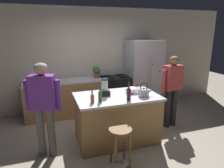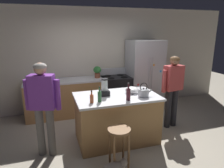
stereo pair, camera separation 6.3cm
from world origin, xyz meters
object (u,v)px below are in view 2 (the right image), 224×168
(stove_range, at_px, (116,93))
(bar_stool, at_px, (119,137))
(bottle_wine, at_px, (128,94))
(bottle_cooking_sauce, at_px, (92,98))
(potted_plant, at_px, (97,71))
(bottle_olive_oil, at_px, (100,96))
(cat, at_px, (115,168))
(person_by_island_left, at_px, (43,101))
(tea_kettle, at_px, (144,92))
(refrigerator, at_px, (144,74))
(kitchen_island, at_px, (117,118))
(mixing_bowl, at_px, (132,90))
(blender_appliance, at_px, (105,88))
(person_by_sink_right, at_px, (173,85))

(stove_range, xyz_separation_m, bar_stool, (-0.73, -2.32, 0.04))
(bottle_wine, relative_size, bottle_cooking_sauce, 1.46)
(bottle_cooking_sauce, bearing_deg, stove_range, 59.82)
(potted_plant, relative_size, bottle_wine, 0.95)
(bar_stool, relative_size, bottle_olive_oil, 2.39)
(bar_stool, relative_size, potted_plant, 2.20)
(cat, bearing_deg, stove_range, 71.13)
(person_by_island_left, bearing_deg, bottle_olive_oil, -8.06)
(potted_plant, distance_m, tea_kettle, 1.81)
(refrigerator, relative_size, tea_kettle, 6.79)
(stove_range, bearing_deg, kitchen_island, -107.96)
(bottle_olive_oil, bearing_deg, person_by_island_left, 171.94)
(potted_plant, height_order, tea_kettle, potted_plant)
(bottle_wine, bearing_deg, stove_range, 78.11)
(bottle_wine, xyz_separation_m, bottle_olive_oil, (-0.50, 0.07, -0.02))
(tea_kettle, bearing_deg, bar_stool, -139.25)
(refrigerator, bearing_deg, potted_plant, 177.81)
(person_by_island_left, distance_m, bottle_olive_oil, 0.94)
(kitchen_island, relative_size, tea_kettle, 5.70)
(cat, relative_size, mixing_bowl, 1.89)
(bottle_olive_oil, bearing_deg, bottle_cooking_sauce, -177.00)
(bar_stool, relative_size, bottle_cooking_sauce, 3.05)
(tea_kettle, bearing_deg, person_by_island_left, 176.81)
(blender_appliance, distance_m, mixing_bowl, 0.56)
(person_by_sink_right, xyz_separation_m, potted_plant, (-1.35, 1.36, 0.13))
(potted_plant, bearing_deg, blender_appliance, -98.49)
(person_by_island_left, xyz_separation_m, tea_kettle, (1.78, -0.10, 0.01))
(person_by_sink_right, distance_m, bottle_olive_oil, 1.80)
(bar_stool, bearing_deg, stove_range, 72.63)
(person_by_sink_right, relative_size, potted_plant, 5.33)
(blender_appliance, bearing_deg, refrigerator, 42.86)
(bottle_cooking_sauce, height_order, tea_kettle, tea_kettle)
(cat, relative_size, potted_plant, 1.73)
(bottle_cooking_sauce, bearing_deg, bar_stool, -61.26)
(tea_kettle, bearing_deg, bottle_cooking_sauce, -177.70)
(mixing_bowl, bearing_deg, potted_plant, 102.76)
(blender_appliance, relative_size, bottle_cooking_sauce, 1.52)
(potted_plant, relative_size, bottle_olive_oil, 1.09)
(refrigerator, height_order, cat, refrigerator)
(refrigerator, distance_m, bottle_wine, 2.18)
(refrigerator, distance_m, person_by_island_left, 3.09)
(bottle_wine, distance_m, tea_kettle, 0.36)
(potted_plant, bearing_deg, bottle_cooking_sauce, -106.63)
(person_by_sink_right, distance_m, cat, 2.23)
(kitchen_island, xyz_separation_m, person_by_island_left, (-1.32, -0.11, 0.53))
(bottle_wine, bearing_deg, refrigerator, 56.27)
(blender_appliance, height_order, bottle_cooking_sauce, blender_appliance)
(stove_range, xyz_separation_m, cat, (-0.85, -2.48, -0.37))
(kitchen_island, height_order, stove_range, stove_range)
(person_by_island_left, bearing_deg, tea_kettle, -3.19)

